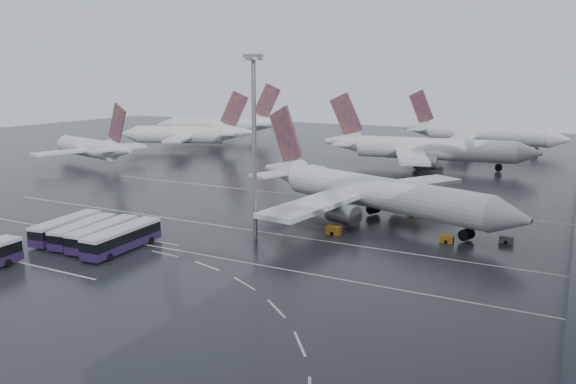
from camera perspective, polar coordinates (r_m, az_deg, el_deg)
The scene contains 21 objects.
ground at distance 78.52m, azimuth -5.27°, elevation -6.42°, with size 420.00×420.00×0.00m, color black.
lane_marking_near at distance 76.94m, azimuth -6.09°, elevation -6.82°, with size 120.00×0.25×0.01m, color silver.
lane_marking_mid at distance 88.36m, azimuth -1.03°, elevation -4.31°, with size 120.00×0.25×0.01m, color silver.
lane_marking_far at distance 112.96m, azimuth 5.82°, elevation -0.82°, with size 120.00×0.25×0.01m, color silver.
bus_bay_line_south at distance 83.46m, azimuth -25.62°, elevation -6.46°, with size 28.00×0.25×0.01m, color silver.
bus_bay_line_north at distance 93.31m, azimuth -17.77°, elevation -4.01°, with size 28.00×0.25×0.01m, color silver.
airliner_main at distance 98.04m, azimuth 8.15°, elevation 0.01°, with size 53.98×46.81×18.79m.
airliner_gate_b at distance 156.42m, azimuth 13.55°, elevation 4.25°, with size 57.69×51.50×20.02m.
airliner_gate_c at distance 200.46m, azimuth 18.71°, elevation 5.51°, with size 55.62×50.73×19.83m.
jet_remote_west at distance 166.65m, azimuth -19.28°, elevation 4.20°, with size 40.31×32.70×17.68m.
jet_remote_mid at distance 192.22m, azimuth -10.06°, elevation 5.75°, with size 43.84×35.76×19.80m.
jet_remote_far at distance 220.83m, azimuth -6.64°, elevation 6.74°, with size 48.58×39.61×21.91m.
bus_row_near_a at distance 91.99m, azimuth -21.57°, elevation -3.38°, with size 4.45×13.07×3.15m.
bus_row_near_b at distance 89.17m, azimuth -20.06°, elevation -3.77°, with size 4.65×12.59×3.03m.
bus_row_near_c at distance 86.53m, azimuth -18.26°, elevation -4.06°, with size 4.21×13.09×3.17m.
bus_row_near_d at distance 83.12m, azimuth -16.45°, elevation -4.51°, with size 3.82×13.77×3.35m.
floodlight_mast at distance 82.26m, azimuth -3.47°, elevation 6.71°, with size 2.10×2.10×27.41m.
gse_cart_belly_a at distance 87.18m, azimuth 15.83°, elevation -4.62°, with size 1.95×1.15×1.07m, color #B77718.
gse_cart_belly_c at distance 88.43m, azimuth 4.66°, elevation -3.90°, with size 2.35×1.39×1.28m, color #B77718.
gse_cart_belly_d at distance 89.77m, azimuth 21.30°, elevation -4.51°, with size 1.97×1.16×1.07m, color slate.
gse_cart_belly_e at distance 101.36m, azimuth 12.57°, elevation -2.20°, with size 1.91×1.13×1.04m, color #B77718.
Camera 1 is at (40.95, -62.43, 24.31)m, focal length 35.00 mm.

